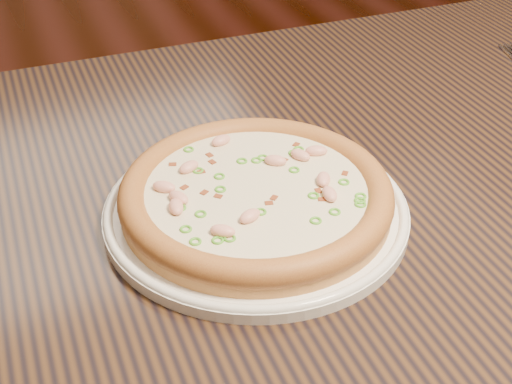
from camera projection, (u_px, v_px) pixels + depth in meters
name	position (u px, v px, depth m)	size (l,w,h in m)	color
ground	(287.00, 245.00, 1.88)	(9.00, 9.00, 0.00)	black
hero_table	(333.00, 236.00, 0.87)	(1.20, 0.80, 0.75)	black
plate	(256.00, 209.00, 0.73)	(0.31, 0.31, 0.02)	white
pizza	(256.00, 194.00, 0.72)	(0.28, 0.28, 0.03)	#C88B46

